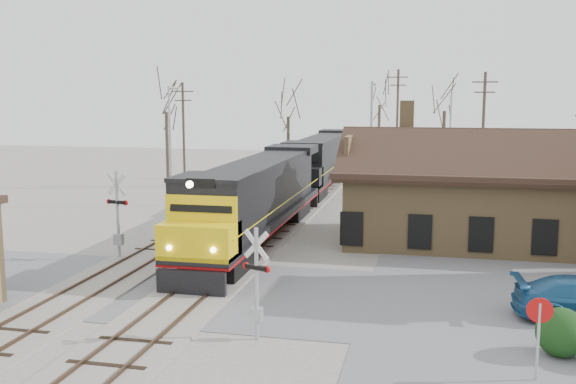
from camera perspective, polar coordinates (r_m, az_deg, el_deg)
name	(u,v)px	position (r m, az deg, el deg)	size (l,w,h in m)	color
ground	(199,291)	(27.66, -7.94, -8.70)	(140.00, 140.00, 0.00)	#A5A095
road	(199,291)	(27.65, -7.94, -8.67)	(60.00, 9.00, 0.03)	slate
track_main	(280,222)	(41.60, -0.75, -2.69)	(3.40, 90.00, 0.24)	#A5A095
track_siding	(214,219)	(42.84, -6.62, -2.42)	(3.40, 90.00, 0.24)	#A5A095
depot	(476,200)	(37.27, 16.39, -0.69)	(15.20, 9.31, 7.90)	#93764C
locomotive_lead	(255,199)	(35.59, -2.91, -0.64)	(3.19, 21.35, 4.74)	black
locomotive_trailing	(320,161)	(56.56, 2.90, 2.76)	(3.19, 21.35, 4.49)	black
crossbuck_near	(257,287)	(21.69, -2.81, -8.45)	(1.05, 0.46, 3.85)	#A5A8AD
crossbuck_far	(118,219)	(33.27, -14.89, -2.30)	(1.27, 0.34, 4.47)	#A5A8AD
do_not_enter_sign	(539,324)	(19.96, 21.41, -10.90)	(0.74, 0.08, 2.50)	#A5A8AD
hedge_a	(561,332)	(22.36, 23.11, -11.41)	(1.57, 1.57, 1.57)	black
streetlight_a	(171,139)	(48.78, -10.38, 4.65)	(0.25, 2.04, 8.88)	#A5A8AD
streetlight_b	(371,138)	(46.88, 7.41, 4.76)	(0.25, 2.04, 9.19)	#A5A8AD
streetlight_c	(450,136)	(58.22, 14.20, 4.81)	(0.25, 2.04, 8.23)	#A5A8AD
utility_pole_a	(184,133)	(58.41, -9.26, 5.22)	(2.00, 0.24, 9.37)	#382D23
utility_pole_b	(397,121)	(66.97, 9.68, 6.27)	(2.00, 0.24, 10.86)	#382D23
utility_pole_c	(483,133)	(53.82, 16.93, 5.07)	(2.00, 0.24, 10.06)	#382D23
tree_a	(166,99)	(59.27, -10.80, 8.09)	(4.51, 4.51, 11.05)	#382D23
tree_b	(288,106)	(64.21, 0.02, 7.61)	(4.09, 4.09, 10.03)	#382D23
tree_c	(380,95)	(75.26, 8.16, 8.57)	(4.77, 4.77, 11.69)	#382D23
tree_d	(445,99)	(63.76, 13.77, 8.00)	(4.50, 4.50, 11.01)	#382D23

